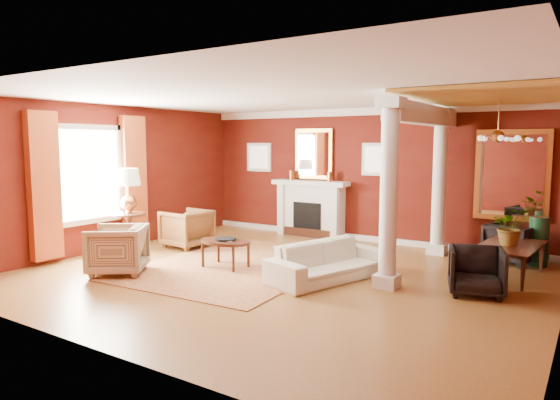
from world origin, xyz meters
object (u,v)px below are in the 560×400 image
Objects in this scene: side_table at (128,195)px; dining_table at (512,252)px; sofa at (328,255)px; armchair_stripe at (117,247)px; coffee_table at (225,243)px; armchair_leopard at (187,227)px.

dining_table is at bearing 16.51° from side_table.
side_table reaches higher than dining_table.
sofa is 3.45m from armchair_stripe.
side_table is (-1.19, 1.27, 0.69)m from armchair_stripe.
sofa is 2.28× the size of armchair_stripe.
coffee_table is at bearing 100.63° from armchair_stripe.
armchair_leopard is at bearing 104.95° from dining_table.
armchair_stripe is 0.58× the size of dining_table.
armchair_leopard is 0.57× the size of dining_table.
sofa is 2.33× the size of armchair_leopard.
armchair_stripe is 6.37m from dining_table.
armchair_leopard reaches higher than sofa.
sofa is at bearing 3.81° from side_table.
armchair_leopard is 1.97m from coffee_table.
armchair_stripe is (0.51, -2.18, 0.01)m from armchair_leopard.
armchair_leopard is at bearing 157.87° from armchair_stripe.
armchair_leopard is 6.09m from dining_table.
armchair_leopard reaches higher than coffee_table.
armchair_stripe is 1.78m from coffee_table.
armchair_stripe reaches higher than armchair_leopard.
side_table is 1.09× the size of dining_table.
coffee_table is 4.68m from dining_table.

